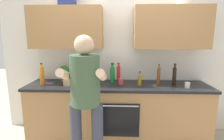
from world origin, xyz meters
name	(u,v)px	position (x,y,z in m)	size (l,w,h in m)	color
ground_plane	(117,137)	(0.00, 0.00, 0.00)	(12.00, 12.00, 0.00)	#B2A893
back_wall_unit	(118,45)	(0.00, 0.27, 1.49)	(4.00, 0.38, 2.50)	silver
counter	(118,111)	(0.00, 0.00, 0.45)	(2.84, 0.67, 0.90)	#A37547
person_standing	(85,95)	(-0.37, -0.75, 0.98)	(0.49, 0.45, 1.66)	#383D4C
bottle_soda	(112,74)	(-0.09, 0.16, 1.03)	(0.08, 0.08, 0.32)	#198C33
bottle_water	(96,78)	(-0.34, -0.01, 1.01)	(0.06, 0.06, 0.24)	silver
bottle_hotsauce	(118,74)	(0.01, 0.13, 1.04)	(0.05, 0.05, 0.32)	red
bottle_juice	(42,75)	(-1.17, -0.05, 1.05)	(0.07, 0.07, 0.34)	orange
bottle_oil	(140,80)	(0.33, -0.04, 0.98)	(0.06, 0.06, 0.22)	olive
bottle_vinegar	(159,76)	(0.63, 0.01, 1.04)	(0.05, 0.05, 0.32)	brown
bottle_soy	(174,76)	(0.86, -0.01, 1.05)	(0.06, 0.06, 0.34)	black
cup_coffee	(187,85)	(1.02, -0.14, 0.94)	(0.07, 0.07, 0.08)	white
cup_ceramic	(121,81)	(0.05, 0.02, 0.95)	(0.08, 0.08, 0.10)	#BF4C47
potted_herb	(64,72)	(-0.89, 0.16, 1.06)	(0.20, 0.20, 0.27)	#9E6647
grocery_bag_bread	(73,80)	(-0.69, -0.05, 0.99)	(0.24, 0.20, 0.17)	tan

